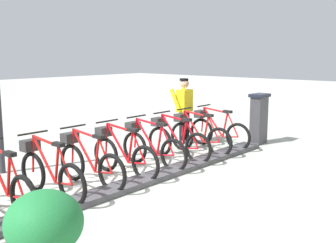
% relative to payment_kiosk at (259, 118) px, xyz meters
% --- Properties ---
extents(ground_plane, '(60.00, 60.00, 0.00)m').
position_rel_payment_kiosk_xyz_m(ground_plane, '(-0.05, 4.36, -0.67)').
color(ground_plane, '#B1B6AA').
extents(dock_rail_base, '(0.44, 7.85, 0.10)m').
position_rel_payment_kiosk_xyz_m(dock_rail_base, '(-0.05, 4.36, -0.62)').
color(dock_rail_base, '#47474C').
rests_on(dock_rail_base, ground).
extents(payment_kiosk, '(0.36, 0.52, 1.28)m').
position_rel_payment_kiosk_xyz_m(payment_kiosk, '(0.00, 0.00, 0.00)').
color(payment_kiosk, '#38383D').
rests_on(payment_kiosk, ground).
extents(bike_docked_0, '(1.72, 0.54, 1.02)m').
position_rel_payment_kiosk_xyz_m(bike_docked_0, '(0.57, 1.03, -0.24)').
color(bike_docked_0, black).
rests_on(bike_docked_0, ground).
extents(bike_docked_1, '(1.72, 0.54, 1.02)m').
position_rel_payment_kiosk_xyz_m(bike_docked_1, '(0.57, 1.82, -0.24)').
color(bike_docked_1, black).
rests_on(bike_docked_1, ground).
extents(bike_docked_2, '(1.72, 0.54, 1.02)m').
position_rel_payment_kiosk_xyz_m(bike_docked_2, '(0.57, 2.60, -0.24)').
color(bike_docked_2, black).
rests_on(bike_docked_2, ground).
extents(bike_docked_3, '(1.72, 0.54, 1.02)m').
position_rel_payment_kiosk_xyz_m(bike_docked_3, '(0.57, 3.39, -0.24)').
color(bike_docked_3, black).
rests_on(bike_docked_3, ground).
extents(bike_docked_4, '(1.72, 0.54, 1.02)m').
position_rel_payment_kiosk_xyz_m(bike_docked_4, '(0.57, 4.17, -0.24)').
color(bike_docked_4, black).
rests_on(bike_docked_4, ground).
extents(bike_docked_5, '(1.72, 0.54, 1.02)m').
position_rel_payment_kiosk_xyz_m(bike_docked_5, '(0.57, 4.95, -0.24)').
color(bike_docked_5, black).
rests_on(bike_docked_5, ground).
extents(bike_docked_6, '(1.72, 0.54, 1.02)m').
position_rel_payment_kiosk_xyz_m(bike_docked_6, '(0.57, 5.74, -0.24)').
color(bike_docked_6, black).
rests_on(bike_docked_6, ground).
extents(bike_docked_7, '(1.72, 0.54, 1.02)m').
position_rel_payment_kiosk_xyz_m(bike_docked_7, '(0.57, 6.52, -0.24)').
color(bike_docked_7, black).
rests_on(bike_docked_7, ground).
extents(worker_near_rack, '(0.48, 0.65, 1.66)m').
position_rel_payment_kiosk_xyz_m(worker_near_rack, '(1.47, 1.20, 0.24)').
color(worker_near_rack, white).
rests_on(worker_near_rack, ground).
extents(planter_bush, '(0.76, 0.76, 0.97)m').
position_rel_payment_kiosk_xyz_m(planter_bush, '(-1.59, 7.16, -0.12)').
color(planter_bush, '#59544C').
rests_on(planter_bush, ground).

